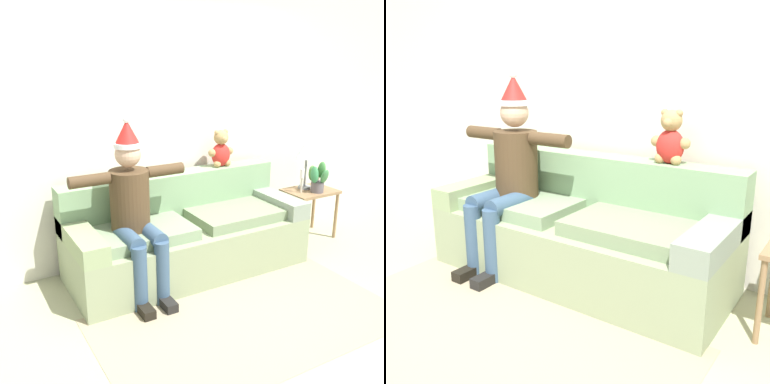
# 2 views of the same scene
# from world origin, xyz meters

# --- Properties ---
(ground_plane) EXTENTS (10.00, 10.00, 0.00)m
(ground_plane) POSITION_xyz_m (0.00, 0.00, 0.00)
(ground_plane) COLOR #A4A581
(back_wall) EXTENTS (7.00, 0.10, 2.70)m
(back_wall) POSITION_xyz_m (0.00, 1.55, 1.35)
(back_wall) COLOR beige
(back_wall) RESTS_ON ground_plane
(couch) EXTENTS (2.26, 0.88, 0.90)m
(couch) POSITION_xyz_m (0.00, 1.03, 0.35)
(couch) COLOR gray
(couch) RESTS_ON ground_plane
(person_seated) EXTENTS (1.02, 0.77, 1.54)m
(person_seated) POSITION_xyz_m (-0.58, 0.86, 0.79)
(person_seated) COLOR #493520
(person_seated) RESTS_ON ground_plane
(teddy_bear) EXTENTS (0.29, 0.17, 0.38)m
(teddy_bear) POSITION_xyz_m (0.56, 1.30, 1.07)
(teddy_bear) COLOR red
(teddy_bear) RESTS_ON couch
(area_rug) EXTENTS (2.40, 1.35, 0.01)m
(area_rug) POSITION_xyz_m (0.00, -0.01, 0.00)
(area_rug) COLOR tan
(area_rug) RESTS_ON ground_plane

